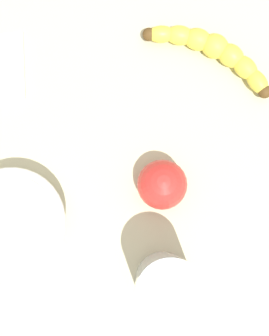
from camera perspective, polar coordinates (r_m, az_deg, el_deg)
name	(u,v)px	position (r cm, az deg, el deg)	size (l,w,h in cm)	color
wooden_tabletop	(148,153)	(61.05, 1.93, 2.15)	(120.00, 120.00, 3.00)	beige
banana	(212,51)	(63.29, 10.86, 15.80)	(12.56, 18.08, 3.56)	yellow
smoothie_glass	(167,286)	(53.54, 4.53, -16.16)	(7.99, 7.99, 11.99)	silver
ceramic_bowl	(13,224)	(57.91, -16.60, -7.54)	(14.85, 14.85, 5.01)	white
apple_fruit	(162,185)	(55.51, 3.90, -2.33)	(6.86, 6.86, 6.86)	red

